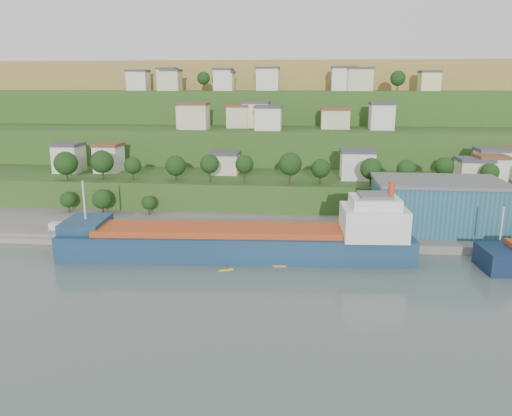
# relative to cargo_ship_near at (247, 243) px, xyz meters

# --- Properties ---
(ground) EXTENTS (500.00, 500.00, 0.00)m
(ground) POSITION_rel_cargo_ship_near_xyz_m (5.73, -9.12, -3.19)
(ground) COLOR #42504D
(ground) RESTS_ON ground
(quay) EXTENTS (220.00, 26.00, 4.00)m
(quay) POSITION_rel_cargo_ship_near_xyz_m (25.73, 18.88, -3.19)
(quay) COLOR slate
(quay) RESTS_ON ground
(pebble_beach) EXTENTS (40.00, 18.00, 2.40)m
(pebble_beach) POSITION_rel_cargo_ship_near_xyz_m (-49.27, 12.88, -3.19)
(pebble_beach) COLOR slate
(pebble_beach) RESTS_ON ground
(hillside) EXTENTS (360.00, 210.59, 96.00)m
(hillside) POSITION_rel_cargo_ship_near_xyz_m (5.73, 159.57, -3.10)
(hillside) COLOR #284719
(hillside) RESTS_ON ground
(cargo_ship_near) EXTENTS (78.31, 16.92, 19.96)m
(cargo_ship_near) POSITION_rel_cargo_ship_near_xyz_m (0.00, 0.00, 0.00)
(cargo_ship_near) COLOR #122B45
(cargo_ship_near) RESTS_ON ground
(warehouse) EXTENTS (31.12, 19.20, 12.80)m
(warehouse) POSITION_rel_cargo_ship_near_xyz_m (45.30, 19.50, 5.25)
(warehouse) COLOR #1C4C55
(warehouse) RESTS_ON quay
(caravan) EXTENTS (5.46, 2.59, 2.48)m
(caravan) POSITION_rel_cargo_ship_near_xyz_m (-48.66, 10.49, -0.75)
(caravan) COLOR silver
(caravan) RESTS_ON pebble_beach
(dinghy) EXTENTS (4.08, 1.61, 0.81)m
(dinghy) POSITION_rel_cargo_ship_near_xyz_m (-41.65, 10.60, -1.58)
(dinghy) COLOR silver
(dinghy) RESTS_ON pebble_beach
(kayak_orange) EXTENTS (3.56, 0.98, 0.88)m
(kayak_orange) POSITION_rel_cargo_ship_near_xyz_m (7.95, -5.20, -2.93)
(kayak_orange) COLOR orange
(kayak_orange) RESTS_ON ground
(kayak_yellow) EXTENTS (3.02, 1.77, 0.77)m
(kayak_yellow) POSITION_rel_cargo_ship_near_xyz_m (-3.31, -8.68, -2.96)
(kayak_yellow) COLOR yellow
(kayak_yellow) RESTS_ON ground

